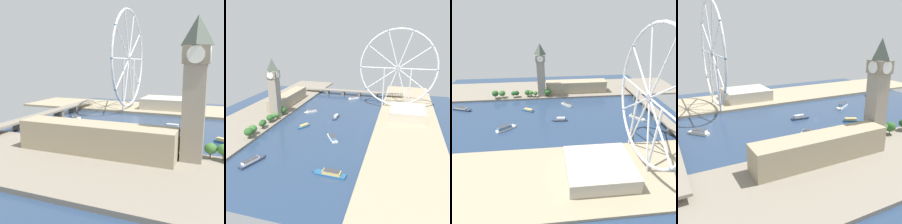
{
  "view_description": "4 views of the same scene",
  "coord_description": "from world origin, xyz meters",
  "views": [
    {
      "loc": [
        -258.62,
        -20.19,
        65.28
      ],
      "look_at": [
        -16.36,
        76.08,
        17.64
      ],
      "focal_mm": 42.58,
      "sensor_mm": 36.0,
      "label": 1
    },
    {
      "loc": [
        103.84,
        -320.27,
        134.22
      ],
      "look_at": [
        9.4,
        19.59,
        10.27
      ],
      "focal_mm": 37.69,
      "sensor_mm": 36.0,
      "label": 2
    },
    {
      "loc": [
        253.72,
        -0.39,
        145.61
      ],
      "look_at": [
        1.13,
        24.69,
        11.2
      ],
      "focal_mm": 31.69,
      "sensor_mm": 36.0,
      "label": 3
    },
    {
      "loc": [
        -251.86,
        165.52,
        100.81
      ],
      "look_at": [
        11.58,
        28.68,
        8.77
      ],
      "focal_mm": 42.8,
      "sensor_mm": 36.0,
      "label": 4
    }
  ],
  "objects": [
    {
      "name": "ground_plane",
      "position": [
        0.0,
        0.0,
        0.0
      ],
      "size": [
        403.01,
        403.01,
        0.0
      ],
      "primitive_type": "plane",
      "color": "navy"
    },
    {
      "name": "riverbank_left",
      "position": [
        -116.5,
        0.0,
        1.5
      ],
      "size": [
        90.0,
        520.0,
        3.0
      ],
      "primitive_type": "cube",
      "color": "gray",
      "rests_on": "ground_plane"
    },
    {
      "name": "riverbank_right",
      "position": [
        116.5,
        0.0,
        1.5
      ],
      "size": [
        90.0,
        520.0,
        3.0
      ],
      "primitive_type": "cube",
      "color": "tan",
      "rests_on": "ground_plane"
    },
    {
      "name": "clock_tower",
      "position": [
        -85.2,
        -7.21,
        50.49
      ],
      "size": [
        16.85,
        16.85,
        91.37
      ],
      "color": "gray",
      "rests_on": "riverbank_left"
    },
    {
      "name": "parliament_block",
      "position": [
        -95.84,
        57.14,
        13.59
      ],
      "size": [
        22.0,
        112.7,
        21.19
      ],
      "primitive_type": "cube",
      "color": "tan",
      "rests_on": "riverbank_left"
    },
    {
      "name": "tree_row_embankment",
      "position": [
        -79.22,
        -45.33,
        11.09
      ],
      "size": [
        14.26,
        103.3,
        14.36
      ],
      "color": "#513823",
      "rests_on": "riverbank_left"
    },
    {
      "name": "ferris_wheel",
      "position": [
        94.65,
        95.14,
        71.14
      ],
      "size": [
        133.49,
        3.2,
        134.48
      ],
      "color": "silver",
      "rests_on": "riverbank_right"
    },
    {
      "name": "riverside_hall",
      "position": [
        116.04,
        46.73,
        10.34
      ],
      "size": [
        53.91,
        62.93,
        14.69
      ],
      "primitive_type": "cube",
      "color": "#BCB29E",
      "rests_on": "riverbank_right"
    },
    {
      "name": "river_bridge",
      "position": [
        0.0,
        160.7,
        7.7
      ],
      "size": [
        215.01,
        13.28,
        10.18
      ],
      "color": "gray",
      "rests_on": "ground_plane"
    },
    {
      "name": "tour_boat_0",
      "position": [
        -42.54,
        33.76,
        2.37
      ],
      "size": [
        20.27,
        18.75,
        5.58
      ],
      "rotation": [
        0.0,
        0.0,
        3.87
      ],
      "color": "beige",
      "rests_on": "ground_plane"
    },
    {
      "name": "tour_boat_1",
      "position": [
        11.46,
        131.97,
        2.19
      ],
      "size": [
        21.68,
        21.18,
        5.17
      ],
      "rotation": [
        0.0,
        0.0,
        0.77
      ],
      "color": "beige",
      "rests_on": "ground_plane"
    },
    {
      "name": "tour_boat_2",
      "position": [
        44.42,
        -133.86,
        2.26
      ],
      "size": [
        36.98,
        9.25,
        5.6
      ],
      "rotation": [
        0.0,
        0.0,
        3.1
      ],
      "color": "#235684",
      "rests_on": "ground_plane"
    },
    {
      "name": "tour_boat_3",
      "position": [
        22.86,
        -56.45,
        2.5
      ],
      "size": [
        20.56,
        28.27,
        5.86
      ],
      "rotation": [
        0.0,
        0.0,
        2.15
      ],
      "color": "white",
      "rests_on": "ground_plane"
    },
    {
      "name": "tour_boat_4",
      "position": [
        -42.25,
        -135.23,
        2.32
      ],
      "size": [
        15.84,
        33.81,
        5.59
      ],
      "rotation": [
        0.0,
        0.0,
        1.24
      ],
      "color": "#2D384C",
      "rests_on": "ground_plane"
    },
    {
      "name": "tour_boat_5",
      "position": [
        -28.6,
        -29.68,
        1.83
      ],
      "size": [
        13.39,
        20.86,
        4.29
      ],
      "rotation": [
        0.0,
        0.0,
        4.22
      ],
      "color": "#235684",
      "rests_on": "ground_plane"
    },
    {
      "name": "tour_boat_6",
      "position": [
        6.4,
        18.61,
        2.12
      ],
      "size": [
        6.61,
        24.05,
        5.26
      ],
      "rotation": [
        0.0,
        0.0,
        4.65
      ],
      "color": "#2D384C",
      "rests_on": "ground_plane"
    }
  ]
}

